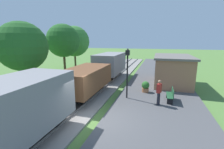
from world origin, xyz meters
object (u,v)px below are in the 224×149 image
bench_down_platform (166,71)px  tree_trackside_far (63,41)px  bench_near_hut (171,95)px  potted_planter (145,87)px  lamp_post_near (127,64)px  tree_field_left (74,41)px  person_waiting (159,92)px  tree_trackside_mid (23,47)px  freight_train (85,78)px  station_hut (172,70)px

bench_down_platform → tree_trackside_far: bearing=-163.2°
bench_near_hut → potted_planter: size_ratio=1.64×
bench_down_platform → lamp_post_near: lamp_post_near is taller
lamp_post_near → tree_field_left: (-10.44, 10.80, 1.54)m
person_waiting → potted_planter: bearing=-47.4°
tree_trackside_mid → tree_field_left: 13.34m
freight_train → tree_trackside_far: tree_trackside_far is taller
station_hut → person_waiting: (-1.22, -5.99, -0.47)m
tree_trackside_mid → tree_trackside_far: (-1.85, 7.73, 0.40)m
freight_train → potted_planter: (4.52, 1.94, -0.88)m
bench_down_platform → lamp_post_near: (-3.11, -9.26, 2.08)m
bench_down_platform → person_waiting: bearing=-94.8°
lamp_post_near → tree_trackside_far: bearing=147.9°
freight_train → station_hut: (6.80, 5.47, 0.05)m
freight_train → bench_down_platform: (6.41, 9.41, -0.88)m
station_hut → freight_train: bearing=-141.2°
lamp_post_near → tree_trackside_far: tree_trackside_far is taller
freight_train → tree_trackside_mid: tree_trackside_mid is taller
bench_down_platform → tree_field_left: bearing=173.5°
station_hut → bench_down_platform: size_ratio=3.87×
bench_near_hut → freight_train: bearing=-176.5°
bench_near_hut → potted_planter: potted_planter is taller
lamp_post_near → tree_trackside_far: (-8.94, 5.62, 1.64)m
bench_near_hut → tree_trackside_far: 13.71m
bench_near_hut → tree_trackside_far: bearing=156.0°
tree_field_left → bench_down_platform: bearing=-6.5°
person_waiting → lamp_post_near: lamp_post_near is taller
bench_near_hut → bench_down_platform: same height
tree_trackside_mid → potted_planter: bearing=25.2°
person_waiting → tree_field_left: tree_field_left is taller
person_waiting → bench_down_platform: bearing=-75.4°
lamp_post_near → tree_trackside_mid: (-7.09, -2.11, 1.25)m
bench_down_platform → potted_planter: potted_planter is taller
person_waiting → station_hut: bearing=-82.2°
tree_field_left → tree_trackside_mid: bearing=-75.5°
potted_planter → tree_trackside_mid: (-8.31, -3.91, 3.32)m
tree_trackside_mid → tree_trackside_far: tree_trackside_far is taller
potted_planter → tree_trackside_mid: tree_trackside_mid is taller
bench_down_platform → lamp_post_near: bearing=-108.5°
freight_train → tree_trackside_mid: bearing=-152.6°
freight_train → tree_trackside_mid: size_ratio=3.35×
person_waiting → potted_planter: person_waiting is taller
bench_near_hut → lamp_post_near: (-3.11, -0.25, 2.08)m
lamp_post_near → tree_field_left: tree_field_left is taller
person_waiting → potted_planter: 2.72m
station_hut → tree_field_left: tree_field_left is taller
bench_near_hut → tree_field_left: (-13.54, 10.55, 3.62)m
bench_down_platform → tree_trackside_far: size_ratio=0.23×
tree_trackside_mid → bench_down_platform: bearing=48.1°
freight_train → bench_down_platform: freight_train is taller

